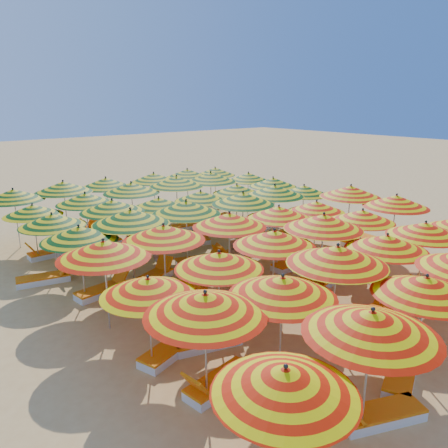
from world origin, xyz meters
The scene contains 79 objects.
ground centered at (0.00, 0.00, 0.00)m, with size 120.00×120.00×0.00m, color #E0AE63.
umbrella_0 centered at (-5.60, -7.76, 2.07)m, with size 2.78×2.78×2.35m.
umbrella_1 centered at (-3.44, -7.77, 2.26)m, with size 2.90×2.90×2.57m.
umbrella_2 centered at (-0.89, -7.47, 2.13)m, with size 2.74×2.74×2.42m.
umbrella_6 centered at (-5.23, -5.34, 2.24)m, with size 2.52×2.52×2.55m.
umbrella_7 centered at (-3.42, -5.63, 2.20)m, with size 3.07×3.07×2.50m.
umbrella_8 centered at (-1.22, -5.39, 2.33)m, with size 2.57×2.57×2.65m.
umbrella_9 centered at (1.12, -5.34, 2.15)m, with size 2.45×2.45×2.44m.
umbrella_10 centered at (3.19, -5.39, 2.15)m, with size 2.62×2.62×2.44m.
umbrella_12 centered at (-5.41, -3.46, 2.01)m, with size 2.86×2.86×2.29m.
umbrella_13 centered at (-3.35, -3.40, 2.12)m, with size 2.52×2.52×2.41m.
umbrella_14 centered at (-1.17, -3.19, 2.21)m, with size 2.96×2.96×2.51m.
umbrella_15 centered at (0.97, -3.24, 2.32)m, with size 2.99×2.99×2.64m.
umbrella_16 centered at (3.24, -3.14, 2.11)m, with size 2.36×2.36×2.39m.
umbrella_17 centered at (5.52, -3.07, 2.29)m, with size 3.24×3.24×2.60m.
umbrella_18 centered at (-5.41, -1.20, 2.27)m, with size 3.14×3.14×2.58m.
umbrella_19 centered at (-3.43, -0.92, 2.27)m, with size 2.85×2.85×2.58m.
umbrella_20 centered at (-1.01, -1.01, 2.25)m, with size 3.19×3.19×2.56m.
umbrella_21 centered at (1.23, -1.06, 2.15)m, with size 2.95×2.95×2.44m.
umbrella_22 centered at (3.25, -1.11, 2.05)m, with size 2.76×2.76×2.33m.
umbrella_23 centered at (5.51, -1.03, 2.34)m, with size 3.09×3.09×2.66m.
umbrella_24 centered at (-5.22, 0.97, 2.14)m, with size 2.56×2.56×2.43m.
umbrella_25 centered at (-3.46, 1.05, 2.35)m, with size 2.54×2.54×2.67m.
umbrella_26 centered at (-1.25, 1.10, 2.31)m, with size 3.29×3.29×2.62m.
umbrella_27 centered at (1.29, 0.92, 2.30)m, with size 3.27×3.27×2.62m.
umbrella_28 centered at (3.26, 1.14, 2.33)m, with size 3.26×3.26×2.64m.
umbrella_29 centered at (5.21, 1.20, 2.09)m, with size 2.92×2.92×2.37m.
umbrella_30 centered at (-5.27, 3.24, 2.08)m, with size 2.73×2.73×2.37m.
umbrella_31 centered at (-3.04, 3.31, 2.22)m, with size 3.01×3.01×2.52m.
umbrella_32 centered at (-1.10, 3.23, 2.06)m, with size 2.91×2.91×2.35m.
umbrella_33 centered at (0.91, 3.17, 2.07)m, with size 2.36×2.36×2.36m.
umbrella_34 centered at (3.14, 3.42, 2.05)m, with size 2.49×2.49×2.33m.
umbrella_35 centered at (5.28, 3.21, 2.15)m, with size 2.59×2.59×2.44m.
umbrella_36 centered at (-5.28, 5.36, 2.02)m, with size 2.22×2.22×2.29m.
umbrella_37 centered at (-3.25, 5.30, 2.18)m, with size 2.60×2.60×2.48m.
umbrella_38 centered at (-1.04, 5.63, 2.29)m, with size 3.01×3.01×2.60m.
umbrella_39 centered at (1.18, 5.43, 2.35)m, with size 3.33×3.33×2.67m.
umbrella_40 centered at (3.13, 5.36, 2.35)m, with size 2.54×2.54×2.67m.
umbrella_41 centered at (5.56, 5.30, 2.10)m, with size 2.98×2.98×2.38m.
umbrella_42 centered at (-5.38, 7.48, 2.26)m, with size 2.66×2.66×2.57m.
umbrella_43 centered at (-3.32, 7.53, 2.33)m, with size 2.95×2.95×2.64m.
umbrella_44 centered at (-1.27, 7.69, 2.25)m, with size 2.83×2.83×2.56m.
umbrella_45 centered at (1.30, 7.70, 2.21)m, with size 3.14×3.14×2.51m.
umbrella_46 centered at (3.32, 7.66, 2.21)m, with size 2.69×2.69×2.51m.
umbrella_47 centered at (5.29, 7.77, 2.10)m, with size 2.97×2.97×2.39m.
lounger_1 centered at (-2.93, -7.83, 0.15)m, with size 1.82×1.20×0.69m.
lounger_2 centered at (-1.39, -7.42, 0.15)m, with size 1.82×1.20×0.69m.
lounger_4 centered at (-4.73, -5.10, 0.15)m, with size 1.80×0.81×0.69m.
lounger_5 centered at (0.62, -5.47, 0.15)m, with size 1.77×0.71×0.69m.
lounger_6 centered at (3.69, -5.58, 0.15)m, with size 1.77×0.70×0.69m.
lounger_8 centered at (-4.81, -3.33, 0.15)m, with size 1.83×1.08×0.69m.
lounger_9 centered at (-3.85, -3.63, 0.15)m, with size 1.83×1.04×0.69m.
lounger_10 centered at (-0.57, -3.11, 0.15)m, with size 1.83×1.06×0.69m.
lounger_11 centered at (1.47, -3.04, 0.15)m, with size 1.82×0.95×0.69m.
lounger_12 centered at (4.92, -2.99, 0.15)m, with size 1.78×0.75×0.69m.
lounger_13 centered at (-2.83, -0.81, 0.15)m, with size 1.80×0.85×0.69m.
lounger_14 centered at (-0.50, -0.75, 0.15)m, with size 1.83×1.05×0.69m.
lounger_15 centered at (1.83, -1.29, 0.15)m, with size 1.75×0.63×0.69m.
lounger_16 centered at (6.01, -1.24, 0.15)m, with size 1.76×0.67×0.69m.
lounger_17 centered at (-4.62, 0.94, 0.15)m, with size 1.79×0.78×0.69m.
lounger_18 centered at (-2.86, 0.85, 0.15)m, with size 1.82×1.17×0.69m.
lounger_19 centered at (-0.66, 1.14, 0.15)m, with size 1.83×1.09×0.69m.
lounger_20 centered at (0.70, 0.89, 0.15)m, with size 1.80×0.86×0.69m.
lounger_21 centered at (3.86, 0.93, 0.15)m, with size 1.76×0.67×0.69m.
lounger_22 centered at (4.71, 1.43, 0.15)m, with size 1.81×0.89×0.69m.
lounger_23 centered at (-5.77, 3.08, 0.15)m, with size 1.82×0.96×0.69m.
lounger_24 centered at (0.31, 3.26, 0.15)m, with size 1.83×1.11×0.69m.
lounger_25 centered at (3.64, 3.60, 0.15)m, with size 1.77×0.70×0.69m.
lounger_26 centered at (4.77, 3.10, 0.15)m, with size 1.82×0.99×0.69m.
lounger_27 centered at (-4.78, 5.56, 0.15)m, with size 1.73×0.58×0.69m.
lounger_28 centered at (-2.75, 5.42, 0.15)m, with size 1.75×0.64×0.69m.
lounger_29 centered at (1.77, 5.24, 0.15)m, with size 1.80×0.84×0.69m.
lounger_30 centered at (3.63, 5.54, 0.15)m, with size 1.78×0.73×0.69m.
lounger_31 centered at (-2.72, 7.39, 0.15)m, with size 1.83×1.09×0.69m.
lounger_32 centered at (-1.87, 7.51, 0.15)m, with size 1.83×1.16×0.69m.
lounger_33 centered at (3.83, 7.51, 0.15)m, with size 1.82×1.25×0.69m.
lounger_34 centered at (4.70, 7.77, 0.15)m, with size 1.77×0.71×0.69m.
beachgoer_b centered at (-0.49, -0.61, 0.70)m, with size 0.68×0.53×1.39m, color tan.
beachgoer_a centered at (-2.12, 1.81, 0.77)m, with size 0.56×0.37×1.54m, color tan.
Camera 1 is at (-9.74, -11.42, 6.01)m, focal length 35.00 mm.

